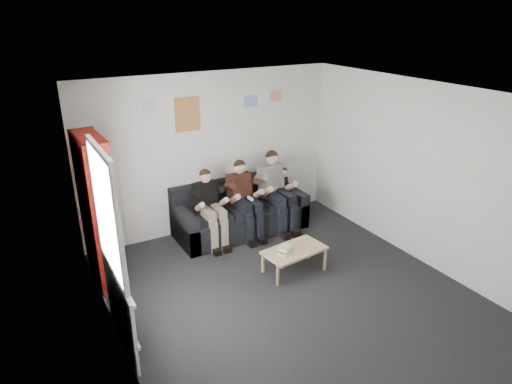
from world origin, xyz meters
TOP-DOWN VIEW (x-y plane):
  - room_shell at (0.00, 0.00)m, footprint 5.00×5.00m
  - sofa at (0.30, 2.07)m, footprint 2.25×0.92m
  - bookshelf at (-2.06, 1.71)m, footprint 0.32×0.95m
  - coffee_table at (0.37, 0.49)m, footprint 0.91×0.50m
  - game_cases at (0.22, 0.49)m, footprint 0.26×0.24m
  - person_left at (-0.33, 1.88)m, footprint 0.36×0.77m
  - person_middle at (0.30, 1.87)m, footprint 0.39×0.82m
  - person_right at (0.92, 1.87)m, footprint 0.42×0.90m
  - radiator at (-2.15, 0.20)m, footprint 0.10×0.64m
  - window at (-2.22, 0.20)m, footprint 0.05×1.30m
  - poster_large at (-0.40, 2.49)m, footprint 0.42×0.01m
  - poster_blue at (0.75, 2.49)m, footprint 0.25×0.01m
  - poster_pink at (1.25, 2.49)m, footprint 0.22×0.01m
  - poster_sign at (-1.00, 2.49)m, footprint 0.20×0.01m

SIDE VIEW (x-z plane):
  - sofa at x=0.30m, z-range -0.12..0.75m
  - coffee_table at x=0.37m, z-range 0.14..0.50m
  - radiator at x=-2.15m, z-range 0.05..0.65m
  - game_cases at x=0.22m, z-range 0.37..0.43m
  - person_left at x=-0.33m, z-range 0.01..1.26m
  - person_middle at x=0.30m, z-range 0.00..1.31m
  - person_right at x=0.92m, z-range 0.00..1.37m
  - window at x=-2.22m, z-range -0.15..2.21m
  - bookshelf at x=-2.06m, z-range 0.00..2.10m
  - room_shell at x=0.00m, z-range -1.15..3.85m
  - poster_large at x=-0.40m, z-range 1.77..2.32m
  - poster_blue at x=0.75m, z-range 2.05..2.25m
  - poster_pink at x=1.25m, z-range 2.11..2.29m
  - poster_sign at x=-1.00m, z-range 2.18..2.32m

